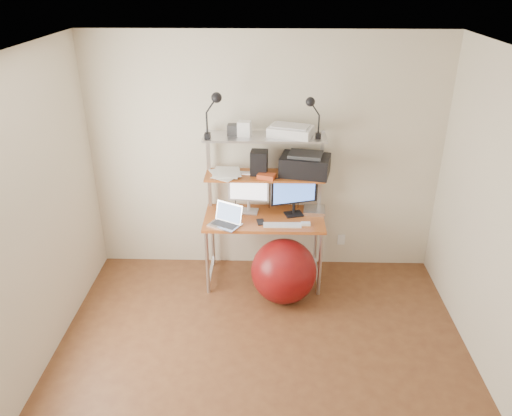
{
  "coord_description": "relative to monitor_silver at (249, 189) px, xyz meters",
  "views": [
    {
      "loc": [
        0.04,
        -3.03,
        3.02
      ],
      "look_at": [
        -0.07,
        1.15,
        0.98
      ],
      "focal_mm": 35.0,
      "sensor_mm": 36.0,
      "label": 1
    }
  ],
  "objects": [
    {
      "name": "paper_stack",
      "position": [
        -0.22,
        -0.01,
        0.17
      ],
      "size": [
        0.37,
        0.41,
        0.02
      ],
      "color": "white",
      "rests_on": "mid_shelf"
    },
    {
      "name": "clip_lamp_left",
      "position": [
        -0.3,
        -0.11,
        0.88
      ],
      "size": [
        0.18,
        0.1,
        0.44
      ],
      "color": "black",
      "rests_on": "top_shelf"
    },
    {
      "name": "laptop",
      "position": [
        -0.2,
        -0.29,
        -0.21
      ],
      "size": [
        0.37,
        0.35,
        0.26
      ],
      "rotation": [
        0.0,
        0.0,
        -0.51
      ],
      "color": "silver",
      "rests_on": "desktop"
    },
    {
      "name": "computer_desk",
      "position": [
        0.16,
        -0.07,
        -0.03
      ],
      "size": [
        1.2,
        0.6,
        1.57
      ],
      "color": "#B55F23",
      "rests_on": "ground"
    },
    {
      "name": "printer",
      "position": [
        0.56,
        0.01,
        0.27
      ],
      "size": [
        0.53,
        0.41,
        0.22
      ],
      "rotation": [
        0.0,
        0.0,
        -0.21
      ],
      "color": "black",
      "rests_on": "mid_shelf"
    },
    {
      "name": "box_grey",
      "position": [
        -0.15,
        0.02,
        0.61
      ],
      "size": [
        0.11,
        0.11,
        0.1
      ],
      "primitive_type": "cube",
      "rotation": [
        0.0,
        0.0,
        -0.06
      ],
      "color": "#313133",
      "rests_on": "top_shelf"
    },
    {
      "name": "exercise_ball",
      "position": [
        0.36,
        -0.47,
        -0.67
      ],
      "size": [
        0.64,
        0.64,
        0.64
      ],
      "primitive_type": "sphere",
      "color": "maroon",
      "rests_on": "floor"
    },
    {
      "name": "red_box",
      "position": [
        0.18,
        -0.1,
        0.19
      ],
      "size": [
        0.19,
        0.16,
        0.05
      ],
      "primitive_type": "cube",
      "rotation": [
        0.0,
        0.0,
        -0.31
      ],
      "color": "#C1461E",
      "rests_on": "mid_shelf"
    },
    {
      "name": "box_white",
      "position": [
        -0.04,
        -0.01,
        0.63
      ],
      "size": [
        0.14,
        0.12,
        0.14
      ],
      "primitive_type": "cube",
      "rotation": [
        0.0,
        0.0,
        -0.16
      ],
      "color": "silver",
      "rests_on": "top_shelf"
    },
    {
      "name": "monitor_silver",
      "position": [
        0.0,
        0.0,
        0.0
      ],
      "size": [
        0.42,
        0.17,
        0.47
      ],
      "rotation": [
        0.0,
        0.0,
        -0.11
      ],
      "color": "silver",
      "rests_on": "desktop"
    },
    {
      "name": "room",
      "position": [
        0.16,
        -1.57,
        0.26
      ],
      "size": [
        3.6,
        3.6,
        3.6
      ],
      "color": "brown",
      "rests_on": "ground"
    },
    {
      "name": "wall_outlet",
      "position": [
        1.01,
        0.21,
        -0.69
      ],
      "size": [
        0.08,
        0.01,
        0.12
      ],
      "primitive_type": "cube",
      "color": "silver",
      "rests_on": "room"
    },
    {
      "name": "phone",
      "position": [
        0.13,
        -0.25,
        -0.24
      ],
      "size": [
        0.09,
        0.14,
        0.01
      ],
      "primitive_type": "cube",
      "rotation": [
        0.0,
        0.0,
        0.18
      ],
      "color": "black",
      "rests_on": "desktop"
    },
    {
      "name": "monitor_black",
      "position": [
        0.46,
        -0.05,
        -0.01
      ],
      "size": [
        0.47,
        0.19,
        0.48
      ],
      "rotation": [
        0.0,
        0.0,
        0.29
      ],
      "color": "black",
      "rests_on": "desktop"
    },
    {
      "name": "keyboard",
      "position": [
        0.34,
        -0.31,
        -0.24
      ],
      "size": [
        0.37,
        0.11,
        0.01
      ],
      "primitive_type": "cube",
      "rotation": [
        0.0,
        0.0,
        0.01
      ],
      "color": "silver",
      "rests_on": "desktop"
    },
    {
      "name": "scanner",
      "position": [
        0.41,
        -0.0,
        0.61
      ],
      "size": [
        0.47,
        0.37,
        0.11
      ],
      "rotation": [
        0.0,
        0.0,
        -0.31
      ],
      "color": "silver",
      "rests_on": "top_shelf"
    },
    {
      "name": "mouse",
      "position": [
        0.57,
        -0.29,
        -0.24
      ],
      "size": [
        0.09,
        0.06,
        0.03
      ],
      "primitive_type": "cube",
      "rotation": [
        0.0,
        0.0,
        0.03
      ],
      "color": "silver",
      "rests_on": "desktop"
    },
    {
      "name": "nas_cube",
      "position": [
        0.1,
        0.01,
        0.28
      ],
      "size": [
        0.18,
        0.18,
        0.24
      ],
      "primitive_type": "cube",
      "rotation": [
        0.0,
        0.0,
        -0.09
      ],
      "color": "black",
      "rests_on": "mid_shelf"
    },
    {
      "name": "clip_lamp_right",
      "position": [
        0.59,
        -0.07,
        0.85
      ],
      "size": [
        0.16,
        0.09,
        0.39
      ],
      "color": "black",
      "rests_on": "top_shelf"
    },
    {
      "name": "mac_mini",
      "position": [
        0.67,
        -0.0,
        -0.23
      ],
      "size": [
        0.24,
        0.24,
        0.04
      ],
      "primitive_type": "cube",
      "rotation": [
        0.0,
        0.0,
        -0.09
      ],
      "color": "silver",
      "rests_on": "desktop"
    }
  ]
}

